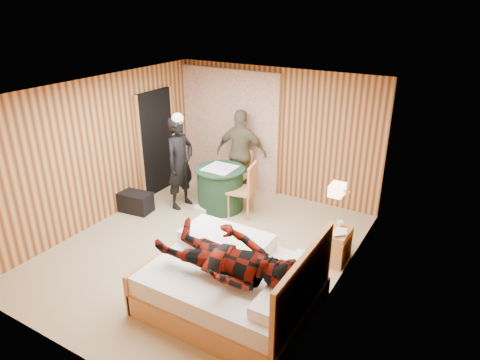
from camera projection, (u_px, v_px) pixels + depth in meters
The scene contains 23 objects.
floor at pixel (203, 249), 6.76m from camera, with size 4.20×5.00×0.01m, color tan.
ceiling at pixel (197, 91), 5.78m from camera, with size 4.20×5.00×0.01m, color white.
wall_back at pixel (276, 133), 8.25m from camera, with size 4.20×0.02×2.50m, color tan.
wall_left at pixel (99, 152), 7.25m from camera, with size 0.02×5.00×2.50m, color tan.
wall_right at pixel (339, 209), 5.29m from camera, with size 0.02×5.00×2.50m, color tan.
curtain at pixel (230, 129), 8.68m from camera, with size 2.20×0.08×2.40m, color silver.
doorway at pixel (157, 143), 8.43m from camera, with size 0.06×0.90×2.05m, color black.
wall_lamp at pixel (337, 190), 5.71m from camera, with size 0.26×0.24×0.16m.
bed at pixel (234, 285), 5.40m from camera, with size 2.06×1.63×1.12m.
nightstand at pixel (335, 245), 6.38m from camera, with size 0.39×0.53×0.51m.
round_table at pixel (220, 188), 7.92m from camera, with size 0.92×0.92×0.81m.
chair_far at pixel (240, 169), 8.44m from camera, with size 0.42×0.42×0.93m.
chair_near at pixel (246, 186), 7.58m from camera, with size 0.53×0.53×1.00m.
duffel_bag at pixel (134, 202), 7.90m from camera, with size 0.65×0.35×0.37m, color black.
sneaker_left at pixel (201, 210), 7.84m from camera, with size 0.29×0.12×0.13m, color white.
sneaker_right at pixel (219, 239), 6.93m from camera, with size 0.27×0.11×0.12m, color white.
woman_standing at pixel (180, 163), 7.84m from camera, with size 0.63×0.41×1.73m, color black.
man_at_table at pixel (241, 153), 8.35m from camera, with size 1.01×0.42×1.72m, color brown.
man_on_bed at pixel (226, 249), 4.94m from camera, with size 1.77×0.67×0.86m, color #651209.
book_lower at pixel (336, 231), 6.24m from camera, with size 0.17×0.22×0.02m, color white.
book_upper at pixel (336, 230), 6.23m from camera, with size 0.16×0.22×0.02m, color white.
cup_nightstand at pixel (340, 224), 6.37m from camera, with size 0.10×0.10×0.09m, color white.
cup_table at pixel (223, 167), 7.66m from camera, with size 0.12×0.12×0.10m, color white.
Camera 1 is at (3.44, -4.68, 3.67)m, focal length 32.00 mm.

